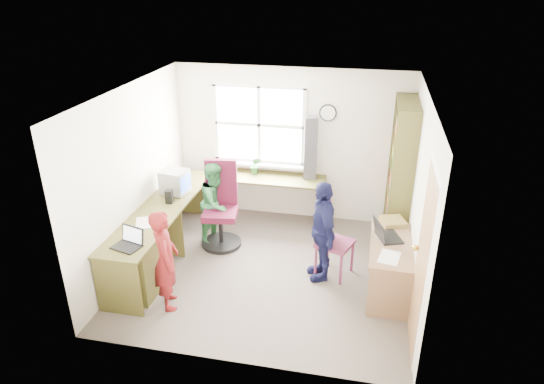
# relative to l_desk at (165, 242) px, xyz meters

# --- Properties ---
(room) EXTENTS (3.64, 3.44, 2.44)m
(room) POSITION_rel_l_desk_xyz_m (1.32, 0.38, 0.76)
(room) COLOR #4B423B
(room) RESTS_ON ground
(l_desk) EXTENTS (2.38, 2.95, 0.75)m
(l_desk) POSITION_rel_l_desk_xyz_m (0.00, 0.00, 0.00)
(l_desk) COLOR #4F4B1F
(l_desk) RESTS_ON ground
(right_desk) EXTENTS (0.55, 1.16, 0.66)m
(right_desk) POSITION_rel_l_desk_xyz_m (2.87, 0.17, 0.03)
(right_desk) COLOR brown
(right_desk) RESTS_ON ground
(bookshelf) EXTENTS (0.30, 1.02, 2.10)m
(bookshelf) POSITION_rel_l_desk_xyz_m (2.96, 1.47, 0.55)
(bookshelf) COLOR #4F4B1F
(bookshelf) RESTS_ON ground
(swivel_chair) EXTENTS (0.66, 0.66, 1.24)m
(swivel_chair) POSITION_rel_l_desk_xyz_m (0.48, 0.89, 0.08)
(swivel_chair) COLOR black
(swivel_chair) RESTS_ON ground
(wooden_chair) EXTENTS (0.54, 0.54, 0.96)m
(wooden_chair) POSITION_rel_l_desk_xyz_m (2.10, 0.43, 0.07)
(wooden_chair) COLOR #6E2445
(wooden_chair) RESTS_ON ground
(crt_monitor) EXTENTS (0.40, 0.36, 0.35)m
(crt_monitor) POSITION_rel_l_desk_xyz_m (-0.18, 0.86, 0.47)
(crt_monitor) COLOR #9B9B9F
(crt_monitor) RESTS_ON l_desk
(laptop_left) EXTENTS (0.38, 0.34, 0.22)m
(laptop_left) POSITION_rel_l_desk_xyz_m (-0.15, -0.63, 0.35)
(laptop_left) COLOR black
(laptop_left) RESTS_ON l_desk
(laptop_right) EXTENTS (0.40, 0.44, 0.24)m
(laptop_right) POSITION_rel_l_desk_xyz_m (2.77, 0.30, 0.26)
(laptop_right) COLOR black
(laptop_right) RESTS_ON right_desk
(speaker_a) EXTENTS (0.11, 0.11, 0.19)m
(speaker_a) POSITION_rel_l_desk_xyz_m (-0.14, 0.54, 0.39)
(speaker_a) COLOR black
(speaker_a) RESTS_ON l_desk
(speaker_b) EXTENTS (0.10, 0.10, 0.17)m
(speaker_b) POSITION_rel_l_desk_xyz_m (-0.16, 1.05, 0.38)
(speaker_b) COLOR black
(speaker_b) RESTS_ON l_desk
(cd_tower) EXTENTS (0.22, 0.20, 0.97)m
(cd_tower) POSITION_rel_l_desk_xyz_m (1.63, 1.82, 0.78)
(cd_tower) COLOR black
(cd_tower) RESTS_ON l_desk
(game_box) EXTENTS (0.38, 0.38, 0.06)m
(game_box) POSITION_rel_l_desk_xyz_m (2.88, 0.72, 0.24)
(game_box) COLOR red
(game_box) RESTS_ON right_desk
(paper_a) EXTENTS (0.34, 0.39, 0.00)m
(paper_a) POSITION_rel_l_desk_xyz_m (-0.22, -0.07, 0.30)
(paper_a) COLOR silver
(paper_a) RESTS_ON l_desk
(paper_b) EXTENTS (0.28, 0.36, 0.00)m
(paper_b) POSITION_rel_l_desk_xyz_m (2.83, -0.13, 0.21)
(paper_b) COLOR silver
(paper_b) RESTS_ON right_desk
(potted_plant) EXTENTS (0.16, 0.13, 0.29)m
(potted_plant) POSITION_rel_l_desk_xyz_m (0.78, 1.78, 0.44)
(potted_plant) COLOR #2A6930
(potted_plant) RESTS_ON l_desk
(person_red) EXTENTS (0.47, 0.54, 1.25)m
(person_red) POSITION_rel_l_desk_xyz_m (0.30, -0.65, 0.17)
(person_red) COLOR maroon
(person_red) RESTS_ON ground
(person_green) EXTENTS (0.61, 0.70, 1.21)m
(person_green) POSITION_rel_l_desk_xyz_m (0.39, 0.96, 0.15)
(person_green) COLOR #2F763D
(person_green) RESTS_ON ground
(person_navy) EXTENTS (0.58, 0.85, 1.35)m
(person_navy) POSITION_rel_l_desk_xyz_m (2.00, 0.31, 0.22)
(person_navy) COLOR #13153C
(person_navy) RESTS_ON ground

